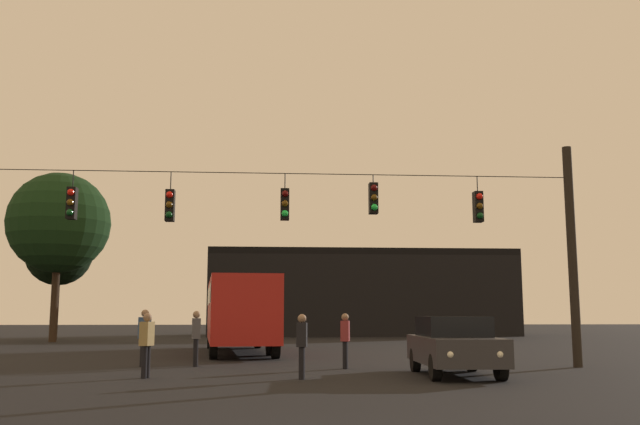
# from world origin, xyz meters

# --- Properties ---
(ground_plane) EXTENTS (168.00, 168.00, 0.00)m
(ground_plane) POSITION_xyz_m (0.00, 24.50, 0.00)
(ground_plane) COLOR black
(ground_plane) RESTS_ON ground
(overhead_signal_span) EXTENTS (18.59, 0.44, 6.80)m
(overhead_signal_span) POSITION_xyz_m (0.03, 12.51, 3.90)
(overhead_signal_span) COLOR black
(overhead_signal_span) RESTS_ON ground
(city_bus) EXTENTS (3.54, 11.19, 3.00)m
(city_bus) POSITION_xyz_m (-1.41, 21.43, 1.87)
(city_bus) COLOR #B21E19
(city_bus) RESTS_ON ground
(car_near_right) EXTENTS (1.98, 4.40, 1.52)m
(car_near_right) POSITION_xyz_m (4.67, 9.92, 0.80)
(car_near_right) COLOR #2D2D33
(car_near_right) RESTS_ON ground
(pedestrian_crossing_left) EXTENTS (0.34, 0.42, 1.61)m
(pedestrian_crossing_left) POSITION_xyz_m (-3.21, 9.78, 0.90)
(pedestrian_crossing_left) COLOR black
(pedestrian_crossing_left) RESTS_ON ground
(pedestrian_crossing_center) EXTENTS (0.30, 0.40, 1.69)m
(pedestrian_crossing_center) POSITION_xyz_m (-2.38, 13.68, 0.95)
(pedestrian_crossing_center) COLOR black
(pedestrian_crossing_center) RESTS_ON ground
(pedestrian_crossing_right) EXTENTS (0.36, 0.42, 1.73)m
(pedestrian_crossing_right) POSITION_xyz_m (-3.95, 13.72, 0.98)
(pedestrian_crossing_right) COLOR black
(pedestrian_crossing_right) RESTS_ON ground
(pedestrian_near_bus) EXTENTS (0.29, 0.39, 1.58)m
(pedestrian_near_bus) POSITION_xyz_m (0.66, 9.19, 0.89)
(pedestrian_near_bus) COLOR black
(pedestrian_near_bus) RESTS_ON ground
(pedestrian_trailing) EXTENTS (0.31, 0.40, 1.61)m
(pedestrian_trailing) POSITION_xyz_m (2.10, 12.46, 0.90)
(pedestrian_trailing) COLOR black
(pedestrian_trailing) RESTS_ON ground
(corner_building) EXTENTS (23.15, 8.71, 6.48)m
(corner_building) POSITION_xyz_m (6.97, 46.43, 3.24)
(corner_building) COLOR black
(corner_building) RESTS_ON ground
(tree_left_silhouette) EXTENTS (6.02, 6.02, 10.04)m
(tree_left_silhouette) POSITION_xyz_m (-12.76, 33.94, 7.01)
(tree_left_silhouette) COLOR #2D2116
(tree_left_silhouette) RESTS_ON ground
(tree_behind_building) EXTENTS (4.37, 4.37, 7.88)m
(tree_behind_building) POSITION_xyz_m (-14.16, 39.00, 5.67)
(tree_behind_building) COLOR #2D2116
(tree_behind_building) RESTS_ON ground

